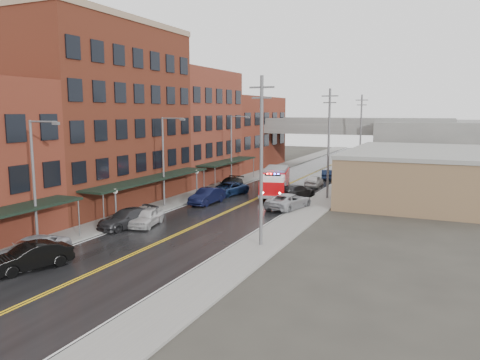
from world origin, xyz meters
The scene contains 34 objects.
ground centered at (0.00, 0.00, 0.00)m, with size 220.00×220.00×0.00m, color #2D2B26.
road centered at (0.00, 30.00, 0.01)m, with size 11.00×160.00×0.02m, color black.
sidewalk_left centered at (-7.30, 30.00, 0.07)m, with size 3.00×160.00×0.15m, color slate.
sidewalk_right centered at (7.30, 30.00, 0.07)m, with size 3.00×160.00×0.15m, color slate.
curb_left centered at (-5.65, 30.00, 0.07)m, with size 0.30×160.00×0.15m, color gray.
curb_right centered at (5.65, 30.00, 0.07)m, with size 0.30×160.00×0.15m, color gray.
brick_building_b centered at (-13.30, 23.00, 9.00)m, with size 9.00×20.00×18.00m, color #512115.
brick_building_c centered at (-13.30, 40.50, 7.50)m, with size 9.00×15.00×15.00m, color maroon.
brick_building_far centered at (-13.30, 58.00, 6.00)m, with size 9.00×20.00×12.00m, color brown.
tan_building centered at (16.00, 40.00, 2.50)m, with size 14.00×22.00×5.00m, color olive.
right_far_block centered at (18.00, 70.00, 4.00)m, with size 18.00×30.00×8.00m, color slate.
awning_1 centered at (-7.49, 23.00, 2.99)m, with size 2.60×18.00×3.09m.
awning_2 centered at (-7.49, 40.50, 2.99)m, with size 2.60×13.00×3.09m.
globe_lamp_1 centered at (-6.40, 16.00, 2.31)m, with size 0.44×0.44×3.12m.
globe_lamp_2 centered at (-6.40, 30.00, 2.31)m, with size 0.44×0.44×3.12m.
street_lamp_0 centered at (-6.55, 8.00, 5.19)m, with size 2.64×0.22×9.00m.
street_lamp_1 centered at (-6.55, 24.00, 5.19)m, with size 2.64×0.22×9.00m.
street_lamp_2 centered at (-6.55, 40.00, 5.19)m, with size 2.64×0.22×9.00m.
utility_pole_0 centered at (7.20, 15.00, 6.31)m, with size 1.80×0.24×12.00m.
utility_pole_1 centered at (7.20, 35.00, 6.31)m, with size 1.80×0.24×12.00m.
utility_pole_2 centered at (7.20, 55.00, 6.31)m, with size 1.80×0.24×12.00m.
overpass centered at (0.00, 62.00, 5.99)m, with size 40.00×10.00×7.50m.
fire_truck centered at (1.21, 34.74, 1.68)m, with size 4.98×8.91×3.11m.
parked_car_left_1 centered at (-3.81, 4.70, 0.80)m, with size 1.70×4.88×1.61m, color black.
parked_car_left_2 centered at (-5.00, 5.80, 0.77)m, with size 2.54×5.51×1.53m, color #9B9CA2.
parked_car_left_3 centered at (-5.00, 15.70, 0.77)m, with size 2.17×5.34×1.55m, color #29292B.
parked_car_left_4 centered at (-3.86, 16.80, 0.75)m, with size 1.78×4.41×1.50m, color silver.
parked_car_left_5 centered at (-3.60, 27.20, 0.83)m, with size 1.75×5.03×1.66m, color black.
parked_car_left_6 centered at (-3.80, 32.87, 0.73)m, with size 2.41×5.22×1.45m, color navy.
parked_car_left_7 centered at (-4.81, 35.35, 0.80)m, with size 2.24×5.50×1.60m, color black.
parked_car_right_0 centered at (5.00, 28.20, 0.79)m, with size 2.62×5.69×1.58m, color #9DA0A5.
parked_car_right_1 centered at (3.90, 34.20, 0.77)m, with size 2.15×5.28×1.53m, color black.
parked_car_right_2 centered at (3.64, 42.59, 0.78)m, with size 1.85×4.60×1.57m, color silver.
parked_car_right_3 centered at (3.63, 49.77, 0.70)m, with size 1.48×4.25×1.40m, color black.
Camera 1 is at (19.01, -15.19, 9.58)m, focal length 35.00 mm.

